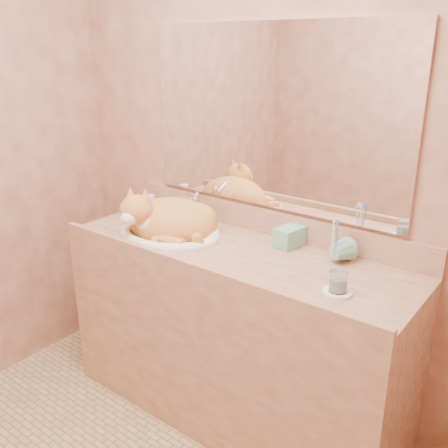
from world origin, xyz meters
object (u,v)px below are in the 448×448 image
Objects in this scene: soap_dispenser at (280,229)px; toothbrush_cup at (333,254)px; cat at (168,218)px; sink_basin at (169,218)px; water_glass at (338,281)px; vanity_counter at (234,335)px.

soap_dispenser reaches higher than toothbrush_cup.
soap_dispenser is 0.26m from toothbrush_cup.
cat is at bearing -155.66° from soap_dispenser.
sink_basin is 6.67× the size of water_glass.
sink_basin is 0.01m from cat.
cat is 4.33× the size of toothbrush_cup.
toothbrush_cup reaches higher than vanity_counter.
vanity_counter is 15.86× the size of toothbrush_cup.
cat is 5.74× the size of water_glass.
vanity_counter is 0.63m from cat.
cat reaches higher than sink_basin.
soap_dispenser is at bearing 39.10° from vanity_counter.
sink_basin reaches higher than toothbrush_cup.
cat reaches higher than vanity_counter.
cat is 0.91m from water_glass.
vanity_counter is 0.63m from toothbrush_cup.
vanity_counter is at bearing -131.74° from soap_dispenser.
water_glass reaches higher than vanity_counter.
cat is at bearing -177.00° from vanity_counter.
vanity_counter is 0.56m from soap_dispenser.
soap_dispenser reaches higher than cat.
water_glass is at bearing -20.90° from soap_dispenser.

